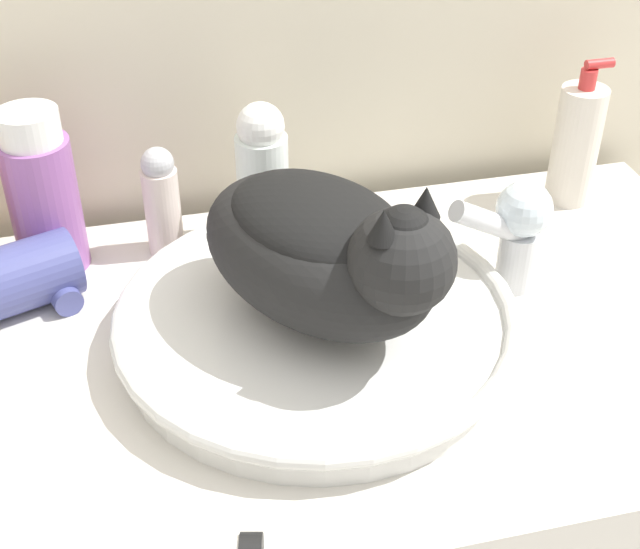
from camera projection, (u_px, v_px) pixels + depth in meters
name	position (u px, v px, depth m)	size (l,w,h in m)	color
sink_basin	(317.00, 322.00, 0.93)	(0.42, 0.42, 0.05)	silver
cat	(326.00, 247.00, 0.86)	(0.29, 0.35, 0.17)	black
faucet	(517.00, 227.00, 0.97)	(0.12, 0.06, 0.13)	silver
soap_pump_bottle	(576.00, 144.00, 1.13)	(0.06, 0.06, 0.19)	silver
deodorant_stick	(162.00, 201.00, 1.04)	(0.04, 0.04, 0.14)	silver
lotion_bottle_white	(262.00, 174.00, 1.05)	(0.06, 0.06, 0.18)	silver
mouthwash_bottle	(43.00, 195.00, 1.00)	(0.08, 0.08, 0.20)	#93569E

